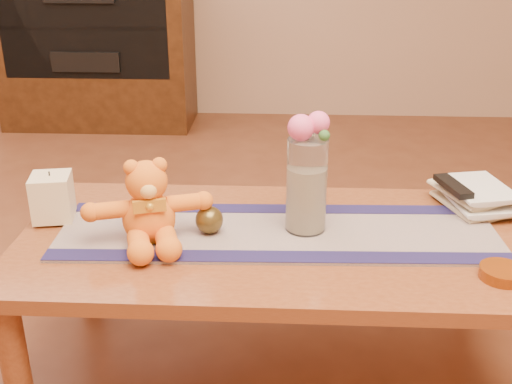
{
  "coord_description": "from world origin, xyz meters",
  "views": [
    {
      "loc": [
        0.03,
        -1.53,
        1.24
      ],
      "look_at": [
        -0.05,
        0.0,
        0.58
      ],
      "focal_mm": 43.92,
      "sensor_mm": 36.0,
      "label": 1
    }
  ],
  "objects_px": {
    "amber_dish": "(502,273)",
    "teddy_bear": "(148,202)",
    "book_bottom": "(448,208)",
    "pillar_candle": "(52,197)",
    "glass_vase": "(307,185)",
    "tv_remote": "(453,186)",
    "bronze_ball": "(209,220)"
  },
  "relations": [
    {
      "from": "amber_dish",
      "to": "teddy_bear",
      "type": "bearing_deg",
      "value": 170.56
    },
    {
      "from": "book_bottom",
      "to": "teddy_bear",
      "type": "bearing_deg",
      "value": 177.31
    },
    {
      "from": "pillar_candle",
      "to": "glass_vase",
      "type": "bearing_deg",
      "value": -2.77
    },
    {
      "from": "book_bottom",
      "to": "amber_dish",
      "type": "height_order",
      "value": "amber_dish"
    },
    {
      "from": "amber_dish",
      "to": "book_bottom",
      "type": "bearing_deg",
      "value": 96.06
    },
    {
      "from": "pillar_candle",
      "to": "glass_vase",
      "type": "height_order",
      "value": "glass_vase"
    },
    {
      "from": "tv_remote",
      "to": "glass_vase",
      "type": "bearing_deg",
      "value": -176.73
    },
    {
      "from": "tv_remote",
      "to": "pillar_candle",
      "type": "bearing_deg",
      "value": 170.23
    },
    {
      "from": "bronze_ball",
      "to": "tv_remote",
      "type": "xyz_separation_m",
      "value": [
        0.69,
        0.18,
        0.04
      ]
    },
    {
      "from": "pillar_candle",
      "to": "tv_remote",
      "type": "distance_m",
      "value": 1.15
    },
    {
      "from": "pillar_candle",
      "to": "tv_remote",
      "type": "relative_size",
      "value": 0.81
    },
    {
      "from": "pillar_candle",
      "to": "amber_dish",
      "type": "height_order",
      "value": "pillar_candle"
    },
    {
      "from": "book_bottom",
      "to": "bronze_ball",
      "type": "bearing_deg",
      "value": 177.18
    },
    {
      "from": "teddy_bear",
      "to": "glass_vase",
      "type": "height_order",
      "value": "glass_vase"
    },
    {
      "from": "teddy_bear",
      "to": "amber_dish",
      "type": "xyz_separation_m",
      "value": [
        0.88,
        -0.15,
        -0.1
      ]
    },
    {
      "from": "pillar_candle",
      "to": "book_bottom",
      "type": "xyz_separation_m",
      "value": [
        1.14,
        0.12,
        -0.06
      ]
    },
    {
      "from": "pillar_candle",
      "to": "bronze_ball",
      "type": "distance_m",
      "value": 0.46
    },
    {
      "from": "tv_remote",
      "to": "book_bottom",
      "type": "bearing_deg",
      "value": 90.0
    },
    {
      "from": "book_bottom",
      "to": "amber_dish",
      "type": "relative_size",
      "value": 2.05
    },
    {
      "from": "glass_vase",
      "to": "tv_remote",
      "type": "xyz_separation_m",
      "value": [
        0.43,
        0.14,
        -0.05
      ]
    },
    {
      "from": "teddy_bear",
      "to": "bronze_ball",
      "type": "bearing_deg",
      "value": -1.29
    },
    {
      "from": "pillar_candle",
      "to": "book_bottom",
      "type": "distance_m",
      "value": 1.15
    },
    {
      "from": "bronze_ball",
      "to": "amber_dish",
      "type": "height_order",
      "value": "bronze_ball"
    },
    {
      "from": "teddy_bear",
      "to": "book_bottom",
      "type": "height_order",
      "value": "teddy_bear"
    },
    {
      "from": "bronze_ball",
      "to": "amber_dish",
      "type": "relative_size",
      "value": 0.7
    },
    {
      "from": "bronze_ball",
      "to": "tv_remote",
      "type": "height_order",
      "value": "tv_remote"
    },
    {
      "from": "pillar_candle",
      "to": "bronze_ball",
      "type": "bearing_deg",
      "value": -8.87
    },
    {
      "from": "teddy_bear",
      "to": "book_bottom",
      "type": "relative_size",
      "value": 1.43
    },
    {
      "from": "amber_dish",
      "to": "bronze_ball",
      "type": "bearing_deg",
      "value": 165.3
    },
    {
      "from": "book_bottom",
      "to": "tv_remote",
      "type": "relative_size",
      "value": 1.39
    },
    {
      "from": "glass_vase",
      "to": "bronze_ball",
      "type": "xyz_separation_m",
      "value": [
        -0.26,
        -0.04,
        -0.09
      ]
    },
    {
      "from": "teddy_bear",
      "to": "pillar_candle",
      "type": "xyz_separation_m",
      "value": [
        -0.3,
        0.12,
        -0.04
      ]
    }
  ]
}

